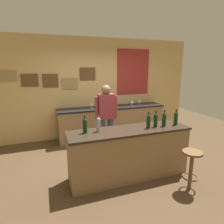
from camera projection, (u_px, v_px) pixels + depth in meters
ground_plane at (121, 166)px, 3.98m from camera, size 10.00×10.00×0.00m
back_wall at (95, 88)px, 5.52m from camera, size 6.00×0.09×2.80m
bar_counter at (129, 153)px, 3.51m from camera, size 2.22×0.60×0.92m
side_counter at (112, 122)px, 5.52m from camera, size 3.06×0.56×0.90m
bartender at (106, 115)px, 4.32m from camera, size 0.52×0.21×1.62m
bar_stool at (191, 164)px, 3.12m from camera, size 0.32×0.32×0.68m
wine_bottle_a at (85, 125)px, 3.19m from camera, size 0.07×0.07×0.31m
wine_bottle_b at (98, 124)px, 3.26m from camera, size 0.07×0.07×0.31m
wine_bottle_c at (148, 121)px, 3.44m from camera, size 0.07×0.07×0.31m
wine_bottle_d at (156, 120)px, 3.52m from camera, size 0.07×0.07×0.31m
wine_bottle_e at (164, 119)px, 3.56m from camera, size 0.07×0.07×0.31m
wine_bottle_f at (176, 118)px, 3.65m from camera, size 0.07×0.07×0.31m
wine_glass_a at (91, 104)px, 5.23m from camera, size 0.07×0.07×0.16m
wine_glass_b at (109, 103)px, 5.34m from camera, size 0.07×0.07×0.16m
wine_glass_c at (132, 102)px, 5.56m from camera, size 0.07×0.07×0.16m
wine_glass_d at (139, 101)px, 5.75m from camera, size 0.07×0.07×0.16m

